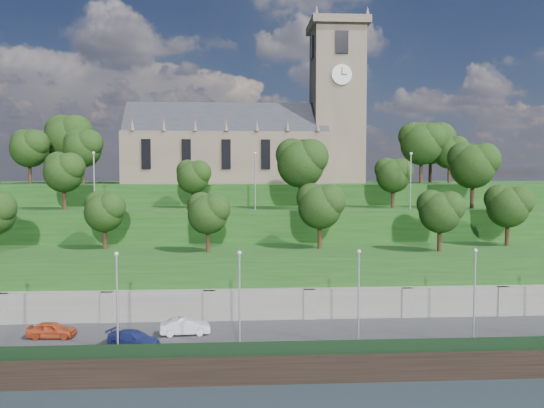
{
  "coord_description": "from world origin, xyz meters",
  "views": [
    {
      "loc": [
        -1.93,
        -40.95,
        16.68
      ],
      "look_at": [
        2.37,
        30.0,
        12.49
      ],
      "focal_mm": 35.0,
      "sensor_mm": 36.0,
      "label": 1
    }
  ],
  "objects": [
    {
      "name": "promenade",
      "position": [
        0.0,
        6.0,
        1.0
      ],
      "size": [
        160.0,
        12.0,
        2.0
      ],
      "primitive_type": "cube",
      "color": "#2D2D30",
      "rests_on": "ground"
    },
    {
      "name": "car_right",
      "position": [
        -10.91,
        3.61,
        2.68
      ],
      "size": [
        5.05,
        3.61,
        1.36
      ],
      "primitive_type": "imported",
      "rotation": [
        0.0,
        0.0,
        1.16
      ],
      "color": "navy",
      "rests_on": "promenade"
    },
    {
      "name": "car_middle",
      "position": [
        -6.93,
        6.78,
        2.74
      ],
      "size": [
        4.6,
        1.98,
        1.47
      ],
      "primitive_type": "imported",
      "rotation": [
        0.0,
        0.0,
        1.67
      ],
      "color": "silver",
      "rests_on": "promenade"
    },
    {
      "name": "embankment_lower",
      "position": [
        0.0,
        18.0,
        4.0
      ],
      "size": [
        160.0,
        12.0,
        8.0
      ],
      "primitive_type": "cube",
      "color": "#194115",
      "rests_on": "ground"
    },
    {
      "name": "ground",
      "position": [
        0.0,
        0.0,
        0.0
      ],
      "size": [
        320.0,
        320.0,
        0.0
      ],
      "primitive_type": "plane",
      "color": "black",
      "rests_on": "ground"
    },
    {
      "name": "trees_upper",
      "position": [
        7.28,
        27.76,
        17.53
      ],
      "size": [
        58.91,
        8.23,
        9.15
      ],
      "color": "black",
      "rests_on": "embankment_upper"
    },
    {
      "name": "hilltop",
      "position": [
        0.0,
        50.0,
        7.5
      ],
      "size": [
        160.0,
        32.0,
        15.0
      ],
      "primitive_type": "cube",
      "color": "#194115",
      "rests_on": "ground"
    },
    {
      "name": "lamp_posts_promenade",
      "position": [
        -2.0,
        2.5,
        6.75
      ],
      "size": [
        60.36,
        0.36,
        8.27
      ],
      "color": "#B2B2B7",
      "rests_on": "promenade"
    },
    {
      "name": "fence",
      "position": [
        0.0,
        0.6,
        2.6
      ],
      "size": [
        160.0,
        0.1,
        1.2
      ],
      "primitive_type": "cube",
      "color": "black",
      "rests_on": "promenade"
    },
    {
      "name": "church",
      "position": [
        0.79,
        45.98,
        22.52
      ],
      "size": [
        38.6,
        12.35,
        27.6
      ],
      "color": "brown",
      "rests_on": "hilltop"
    },
    {
      "name": "retaining_wall",
      "position": [
        0.0,
        11.97,
        2.5
      ],
      "size": [
        160.0,
        2.1,
        5.0
      ],
      "color": "slate",
      "rests_on": "ground"
    },
    {
      "name": "lamp_posts_upper",
      "position": [
        0.0,
        26.0,
        16.25
      ],
      "size": [
        40.36,
        0.36,
        7.31
      ],
      "color": "#B2B2B7",
      "rests_on": "embankment_upper"
    },
    {
      "name": "trees_hilltop",
      "position": [
        0.23,
        45.46,
        21.72
      ],
      "size": [
        72.29,
        16.32,
        11.28
      ],
      "color": "black",
      "rests_on": "hilltop"
    },
    {
      "name": "quay_wall",
      "position": [
        0.0,
        -0.05,
        1.1
      ],
      "size": [
        160.0,
        0.5,
        2.2
      ],
      "primitive_type": "cube",
      "color": "black",
      "rests_on": "ground"
    },
    {
      "name": "trees_lower",
      "position": [
        2.55,
        18.09,
        12.76
      ],
      "size": [
        62.93,
        8.75,
        7.52
      ],
      "color": "black",
      "rests_on": "embankment_lower"
    },
    {
      "name": "car_left",
      "position": [
        -18.71,
        6.52,
        2.72
      ],
      "size": [
        4.29,
        1.89,
        1.44
      ],
      "primitive_type": "imported",
      "rotation": [
        0.0,
        0.0,
        1.52
      ],
      "color": "#AF3D1D",
      "rests_on": "promenade"
    },
    {
      "name": "embankment_upper",
      "position": [
        0.0,
        29.0,
        6.0
      ],
      "size": [
        160.0,
        10.0,
        12.0
      ],
      "primitive_type": "cube",
      "color": "#194115",
      "rests_on": "ground"
    }
  ]
}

